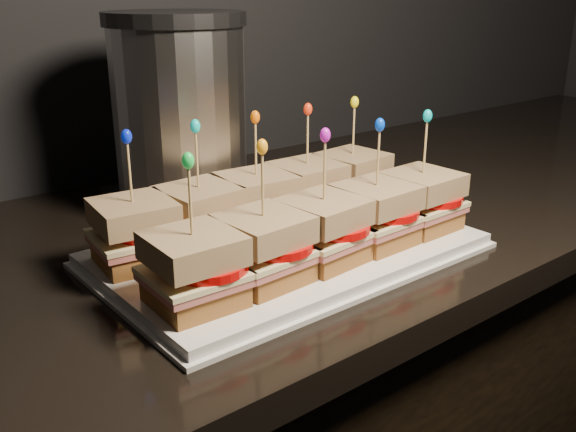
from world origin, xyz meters
TOP-DOWN VIEW (x-y plane):
  - cabinet at (0.77, 1.67)m, footprint 2.36×0.64m
  - granite_slab at (0.77, 1.67)m, footprint 2.40×0.68m
  - platter at (0.51, 1.54)m, footprint 0.46×0.28m
  - platter_rim at (0.51, 1.54)m, footprint 0.47×0.29m
  - sandwich_0_bread_bot at (0.33, 1.61)m, footprint 0.09×0.09m
  - sandwich_0_ham at (0.33, 1.61)m, footprint 0.10×0.10m
  - sandwich_0_cheese at (0.33, 1.61)m, footprint 0.10×0.10m
  - sandwich_0_tomato at (0.34, 1.60)m, footprint 0.08×0.08m
  - sandwich_0_bread_top at (0.33, 1.61)m, footprint 0.10×0.10m
  - sandwich_0_pick at (0.33, 1.61)m, footprint 0.00×0.00m
  - sandwich_0_frill at (0.33, 1.61)m, footprint 0.01×0.01m
  - sandwich_1_bread_bot at (0.42, 1.61)m, footprint 0.09×0.09m
  - sandwich_1_ham at (0.42, 1.61)m, footprint 0.10×0.09m
  - sandwich_1_cheese at (0.42, 1.61)m, footprint 0.10×0.10m
  - sandwich_1_tomato at (0.43, 1.60)m, footprint 0.08×0.08m
  - sandwich_1_bread_top at (0.42, 1.61)m, footprint 0.09×0.09m
  - sandwich_1_pick at (0.42, 1.61)m, footprint 0.00×0.00m
  - sandwich_1_frill at (0.42, 1.61)m, footprint 0.01×0.01m
  - sandwich_2_bread_bot at (0.51, 1.61)m, footprint 0.09×0.09m
  - sandwich_2_ham at (0.51, 1.61)m, footprint 0.10×0.10m
  - sandwich_2_cheese at (0.51, 1.61)m, footprint 0.10×0.10m
  - sandwich_2_tomato at (0.52, 1.60)m, footprint 0.08×0.08m
  - sandwich_2_bread_top at (0.51, 1.61)m, footprint 0.09×0.09m
  - sandwich_2_pick at (0.51, 1.61)m, footprint 0.00×0.00m
  - sandwich_2_frill at (0.51, 1.61)m, footprint 0.01×0.01m
  - sandwich_3_bread_bot at (0.59, 1.61)m, footprint 0.09×0.09m
  - sandwich_3_ham at (0.59, 1.61)m, footprint 0.10×0.09m
  - sandwich_3_cheese at (0.59, 1.61)m, footprint 0.10×0.09m
  - sandwich_3_tomato at (0.60, 1.60)m, footprint 0.08×0.08m
  - sandwich_3_bread_top at (0.59, 1.61)m, footprint 0.09×0.09m
  - sandwich_3_pick at (0.59, 1.61)m, footprint 0.00×0.00m
  - sandwich_3_frill at (0.59, 1.61)m, footprint 0.01×0.01m
  - sandwich_4_bread_bot at (0.68, 1.61)m, footprint 0.09×0.09m
  - sandwich_4_ham at (0.68, 1.61)m, footprint 0.10×0.10m
  - sandwich_4_cheese at (0.68, 1.61)m, footprint 0.10×0.10m
  - sandwich_4_tomato at (0.69, 1.60)m, footprint 0.08×0.08m
  - sandwich_4_bread_top at (0.68, 1.61)m, footprint 0.09×0.09m
  - sandwich_4_pick at (0.68, 1.61)m, footprint 0.00×0.00m
  - sandwich_4_frill at (0.68, 1.61)m, footprint 0.01×0.01m
  - sandwich_5_bread_bot at (0.33, 1.48)m, footprint 0.09×0.09m
  - sandwich_5_ham at (0.33, 1.48)m, footprint 0.10×0.09m
  - sandwich_5_cheese at (0.33, 1.48)m, footprint 0.10×0.09m
  - sandwich_5_tomato at (0.34, 1.47)m, footprint 0.08×0.08m
  - sandwich_5_bread_top at (0.33, 1.48)m, footprint 0.09×0.09m
  - sandwich_5_pick at (0.33, 1.48)m, footprint 0.00×0.00m
  - sandwich_5_frill at (0.33, 1.48)m, footprint 0.01×0.01m
  - sandwich_6_bread_bot at (0.42, 1.48)m, footprint 0.09×0.09m
  - sandwich_6_ham at (0.42, 1.48)m, footprint 0.10×0.09m
  - sandwich_6_cheese at (0.42, 1.48)m, footprint 0.10×0.10m
  - sandwich_6_tomato at (0.43, 1.47)m, footprint 0.08×0.08m
  - sandwich_6_bread_top at (0.42, 1.48)m, footprint 0.09×0.09m
  - sandwich_6_pick at (0.42, 1.48)m, footprint 0.00×0.00m
  - sandwich_6_frill at (0.42, 1.48)m, footprint 0.01×0.01m
  - sandwich_7_bread_bot at (0.51, 1.48)m, footprint 0.09×0.09m
  - sandwich_7_ham at (0.51, 1.48)m, footprint 0.10×0.10m
  - sandwich_7_cheese at (0.51, 1.48)m, footprint 0.10×0.10m
  - sandwich_7_tomato at (0.52, 1.47)m, footprint 0.08×0.08m
  - sandwich_7_bread_top at (0.51, 1.48)m, footprint 0.09×0.09m
  - sandwich_7_pick at (0.51, 1.48)m, footprint 0.00×0.00m
  - sandwich_7_frill at (0.51, 1.48)m, footprint 0.01×0.01m
  - sandwich_8_bread_bot at (0.59, 1.48)m, footprint 0.09×0.09m
  - sandwich_8_ham at (0.59, 1.48)m, footprint 0.09×0.09m
  - sandwich_8_cheese at (0.59, 1.48)m, footprint 0.10×0.09m
  - sandwich_8_tomato at (0.60, 1.47)m, footprint 0.08×0.08m
  - sandwich_8_bread_top at (0.59, 1.48)m, footprint 0.09×0.09m
  - sandwich_8_pick at (0.59, 1.48)m, footprint 0.00×0.00m
  - sandwich_8_frill at (0.59, 1.48)m, footprint 0.01×0.01m
  - sandwich_9_bread_bot at (0.68, 1.48)m, footprint 0.09×0.09m
  - sandwich_9_ham at (0.68, 1.48)m, footprint 0.09×0.09m
  - sandwich_9_cheese at (0.68, 1.48)m, footprint 0.10×0.09m
  - sandwich_9_tomato at (0.69, 1.47)m, footprint 0.08×0.08m
  - sandwich_9_bread_top at (0.68, 1.48)m, footprint 0.09×0.09m
  - sandwich_9_pick at (0.68, 1.48)m, footprint 0.00×0.00m
  - sandwich_9_frill at (0.68, 1.48)m, footprint 0.01×0.01m
  - appliance_base at (0.49, 1.77)m, footprint 0.27×0.25m
  - appliance_body at (0.49, 1.77)m, footprint 0.19×0.19m
  - appliance_lid at (0.49, 1.77)m, footprint 0.20×0.20m
  - appliance at (0.49, 1.77)m, footprint 0.23×0.19m

SIDE VIEW (x-z plane):
  - cabinet at x=0.77m, z-range 0.00..0.87m
  - granite_slab at x=0.77m, z-range 0.87..0.91m
  - platter_rim at x=0.51m, z-range 0.91..0.92m
  - platter at x=0.51m, z-range 0.91..0.93m
  - appliance_base at x=0.49m, z-range 0.91..0.94m
  - sandwich_0_bread_bot at x=0.33m, z-range 0.93..0.95m
  - sandwich_1_bread_bot at x=0.42m, z-range 0.93..0.95m
  - sandwich_2_bread_bot at x=0.51m, z-range 0.93..0.95m
  - sandwich_3_bread_bot at x=0.59m, z-range 0.93..0.95m
  - sandwich_4_bread_bot at x=0.68m, z-range 0.93..0.95m
  - sandwich_5_bread_bot at x=0.33m, z-range 0.93..0.95m
  - sandwich_6_bread_bot at x=0.42m, z-range 0.93..0.95m
  - sandwich_7_bread_bot at x=0.51m, z-range 0.93..0.95m
  - sandwich_8_bread_bot at x=0.59m, z-range 0.93..0.95m
  - sandwich_9_bread_bot at x=0.68m, z-range 0.93..0.95m
  - sandwich_0_ham at x=0.33m, z-range 0.95..0.96m
  - sandwich_1_ham at x=0.42m, z-range 0.95..0.96m
  - sandwich_2_ham at x=0.51m, z-range 0.95..0.96m
  - sandwich_3_ham at x=0.59m, z-range 0.95..0.96m
  - sandwich_4_ham at x=0.68m, z-range 0.95..0.96m
  - sandwich_5_ham at x=0.33m, z-range 0.95..0.96m
  - sandwich_6_ham at x=0.42m, z-range 0.95..0.96m
  - sandwich_7_ham at x=0.51m, z-range 0.95..0.96m
  - sandwich_8_ham at x=0.59m, z-range 0.95..0.96m
  - sandwich_9_ham at x=0.68m, z-range 0.95..0.96m
  - sandwich_0_cheese at x=0.33m, z-range 0.96..0.97m
  - sandwich_1_cheese at x=0.42m, z-range 0.96..0.97m
  - sandwich_2_cheese at x=0.51m, z-range 0.96..0.97m
  - sandwich_3_cheese at x=0.59m, z-range 0.96..0.97m
  - sandwich_4_cheese at x=0.68m, z-range 0.96..0.97m
  - sandwich_5_cheese at x=0.33m, z-range 0.96..0.97m
  - sandwich_6_cheese at x=0.42m, z-range 0.96..0.97m
  - sandwich_7_cheese at x=0.51m, z-range 0.96..0.97m
  - sandwich_8_cheese at x=0.59m, z-range 0.96..0.97m
  - sandwich_9_cheese at x=0.68m, z-range 0.96..0.97m
  - sandwich_0_tomato at x=0.34m, z-range 0.97..0.97m
  - sandwich_1_tomato at x=0.43m, z-range 0.97..0.97m
  - sandwich_2_tomato at x=0.52m, z-range 0.97..0.97m
  - sandwich_3_tomato at x=0.60m, z-range 0.97..0.97m
  - sandwich_4_tomato at x=0.69m, z-range 0.97..0.97m
  - sandwich_5_tomato at x=0.34m, z-range 0.97..0.97m
  - sandwich_6_tomato at x=0.43m, z-range 0.97..0.97m
  - sandwich_7_tomato at x=0.52m, z-range 0.97..0.97m
  - sandwich_8_tomato at x=0.60m, z-range 0.97..0.97m
  - sandwich_9_tomato at x=0.69m, z-range 0.97..0.97m
  - sandwich_0_bread_top at x=0.33m, z-range 0.97..1.00m
  - sandwich_1_bread_top at x=0.42m, z-range 0.97..1.00m
  - sandwich_2_bread_top at x=0.51m, z-range 0.97..1.00m
  - sandwich_3_bread_top at x=0.59m, z-range 0.97..1.00m
  - sandwich_4_bread_top at x=0.68m, z-range 0.97..1.00m
  - sandwich_5_bread_top at x=0.33m, z-range 0.97..1.00m
  - sandwich_6_bread_top at x=0.42m, z-range 0.97..1.00m
  - sandwich_7_bread_top at x=0.51m, z-range 0.97..1.00m
  - sandwich_8_bread_top at x=0.59m, z-range 0.97..1.00m
  - sandwich_9_bread_top at x=0.68m, z-range 0.97..1.00m
  - sandwich_0_pick at x=0.33m, z-range 0.99..1.08m
  - sandwich_1_pick at x=0.42m, z-range 0.99..1.08m
  - sandwich_2_pick at x=0.51m, z-range 0.99..1.08m
  - sandwich_3_pick at x=0.59m, z-range 0.99..1.08m
  - sandwich_4_pick at x=0.68m, z-range 0.99..1.08m
  - sandwich_5_pick at x=0.33m, z-range 0.99..1.08m
  - sandwich_6_pick at x=0.42m, z-range 0.99..1.08m
  - sandwich_7_pick at x=0.51m, z-range 0.99..1.08m
  - sandwich_8_pick at x=0.59m, z-range 0.99..1.08m
  - sandwich_9_pick at x=0.68m, z-range 0.99..1.08m
  - appliance at x=0.49m, z-range 0.91..1.20m
  - appliance_body at x=0.49m, z-range 0.94..1.18m
  - sandwich_0_frill at x=0.33m, z-range 1.07..1.09m
  - sandwich_1_frill at x=0.42m, z-range 1.07..1.09m
  - sandwich_2_frill at x=0.51m, z-range 1.07..1.09m
  - sandwich_3_frill at x=0.59m, z-range 1.07..1.09m
  - sandwich_4_frill at x=0.68m, z-range 1.07..1.09m
  - sandwich_5_frill at x=0.33m, z-range 1.07..1.09m
  - sandwich_6_frill at x=0.42m, z-range 1.07..1.09m
  - sandwich_7_frill at x=0.51m, z-range 1.07..1.09m
  - sandwich_8_frill at x=0.59m, z-range 1.07..1.09m
  - sandwich_9_frill at x=0.68m, z-range 1.07..1.09m
  - appliance_lid at x=0.49m, z-range 1.18..1.20m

